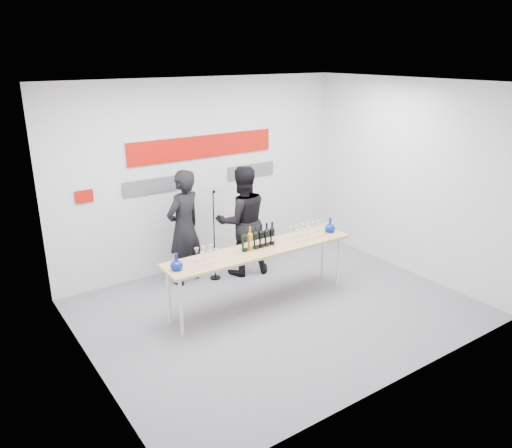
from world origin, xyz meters
The scene contains 12 objects.
ground centered at (0.00, 0.00, 0.00)m, with size 5.00×5.00×0.00m, color slate.
back_wall centered at (0.00, 2.00, 1.50)m, with size 5.00×0.04×3.00m, color silver.
signage centered at (-0.06, 1.97, 1.81)m, with size 3.38×0.02×0.79m.
tasting_table centered at (-0.10, 0.27, 0.76)m, with size 2.76×0.61×0.83m.
wine_bottles centered at (-0.10, 0.31, 0.99)m, with size 0.53×0.09×0.33m.
decanter_left centered at (-1.34, 0.29, 0.93)m, with size 0.16×0.16×0.21m, color navy, non-canonical shape.
decanter_right centered at (1.13, 0.24, 0.93)m, with size 0.16×0.16×0.21m, color navy, non-canonical shape.
glasses_left centered at (-0.92, 0.29, 0.92)m, with size 0.27×0.23×0.18m.
glasses_right centered at (0.73, 0.26, 0.92)m, with size 0.57×0.23×0.18m.
presenter_left centered at (-0.63, 1.50, 0.88)m, with size 0.64×0.42×1.75m, color black.
presenter_right centered at (0.27, 1.29, 0.87)m, with size 0.84×0.66×1.73m, color black.
mic_stand centered at (-0.21, 1.33, 0.44)m, with size 0.17×0.17×1.43m.
Camera 1 is at (-3.70, -4.86, 3.36)m, focal length 35.00 mm.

